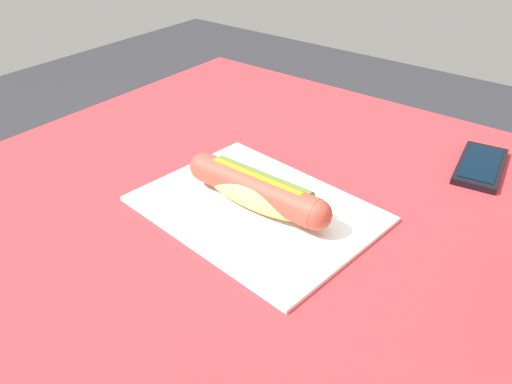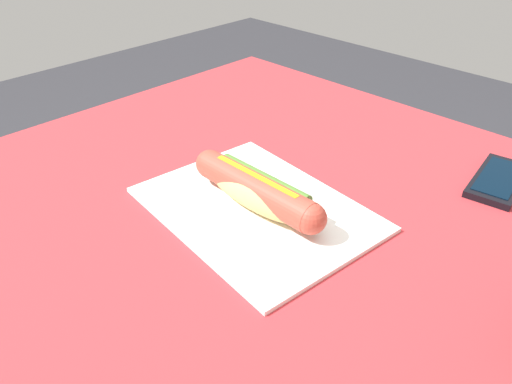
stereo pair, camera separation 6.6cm
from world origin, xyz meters
name	(u,v)px [view 1 (the left image)]	position (x,y,z in m)	size (l,w,h in m)	color
dining_table	(247,313)	(0.00, 0.00, 0.64)	(0.97, 1.00, 0.78)	brown
paper_wrapper	(256,209)	(-0.02, 0.04, 0.79)	(0.31, 0.23, 0.01)	white
hot_dog	(256,190)	(-0.02, 0.04, 0.82)	(0.23, 0.05, 0.05)	#DBB26B
cell_phone	(481,166)	(0.19, 0.34, 0.79)	(0.08, 0.14, 0.01)	black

